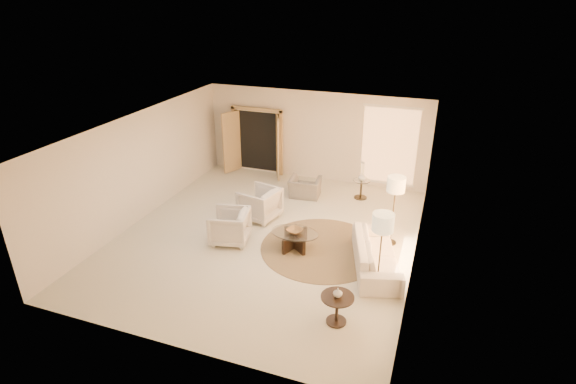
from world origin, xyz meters
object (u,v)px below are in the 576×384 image
(armchair_right, at_px, (229,225))
(end_vase, at_px, (338,293))
(side_table, at_px, (361,187))
(sofa, at_px, (376,254))
(coffee_table, at_px, (295,238))
(bowl, at_px, (295,231))
(end_table, at_px, (337,305))
(floor_lamp_far, at_px, (383,226))
(side_vase, at_px, (362,177))
(armchair_left, at_px, (260,202))
(floor_lamp_near, at_px, (396,187))
(accent_chair, at_px, (305,184))

(armchair_right, height_order, end_vase, armchair_right)
(side_table, bearing_deg, sofa, -73.55)
(coffee_table, height_order, bowl, bowl)
(end_table, relative_size, end_vase, 3.39)
(floor_lamp_far, relative_size, end_vase, 9.61)
(bowl, xyz_separation_m, side_vase, (0.92, 3.26, 0.22))
(armchair_left, distance_m, floor_lamp_near, 3.60)
(end_table, distance_m, end_vase, 0.27)
(accent_chair, relative_size, bowl, 2.46)
(accent_chair, bearing_deg, side_vase, -169.76)
(armchair_left, xyz_separation_m, floor_lamp_near, (3.46, -0.14, 1.00))
(end_vase, xyz_separation_m, side_vase, (-0.64, 5.46, 0.02))
(bowl, bearing_deg, armchair_left, 140.59)
(sofa, xyz_separation_m, armchair_left, (-3.29, 1.28, 0.14))
(coffee_table, distance_m, end_table, 2.70)
(accent_chair, distance_m, end_table, 5.48)
(sofa, bearing_deg, floor_lamp_far, 175.82)
(armchair_left, height_order, accent_chair, armchair_left)
(accent_chair, relative_size, side_table, 1.56)
(accent_chair, xyz_separation_m, side_table, (1.57, 0.45, -0.04))
(side_table, bearing_deg, floor_lamp_far, -74.39)
(end_table, height_order, floor_lamp_near, floor_lamp_near)
(floor_lamp_near, distance_m, bowl, 2.52)
(side_vase, bearing_deg, coffee_table, -105.72)
(sofa, height_order, accent_chair, accent_chair)
(coffee_table, xyz_separation_m, end_vase, (1.56, -2.20, 0.40))
(armchair_right, height_order, coffee_table, armchair_right)
(bowl, relative_size, side_vase, 1.63)
(armchair_right, distance_m, bowl, 1.59)
(armchair_right, distance_m, coffee_table, 1.60)
(sofa, xyz_separation_m, accent_chair, (-2.58, 2.97, 0.06))
(accent_chair, relative_size, end_vase, 4.94)
(sofa, distance_m, armchair_right, 3.50)
(coffee_table, height_order, end_vase, end_vase)
(armchair_right, xyz_separation_m, floor_lamp_far, (3.66, -0.71, 1.01))
(coffee_table, relative_size, floor_lamp_far, 0.80)
(sofa, xyz_separation_m, side_vase, (-1.01, 3.42, 0.34))
(side_table, relative_size, end_vase, 3.17)
(accent_chair, bearing_deg, end_vase, 108.04)
(sofa, bearing_deg, armchair_right, 75.30)
(armchair_right, bearing_deg, end_table, 45.55)
(side_vase, bearing_deg, armchair_right, -125.36)
(coffee_table, xyz_separation_m, floor_lamp_near, (2.09, 0.98, 1.20))
(armchair_left, height_order, floor_lamp_near, floor_lamp_near)
(armchair_left, distance_m, coffee_table, 1.78)
(armchair_left, height_order, end_vase, armchair_left)
(sofa, distance_m, coffee_table, 1.94)
(sofa, bearing_deg, coffee_table, 69.32)
(armchair_left, height_order, side_vase, armchair_left)
(floor_lamp_near, relative_size, bowl, 4.79)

